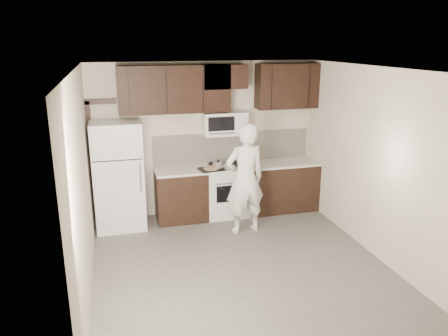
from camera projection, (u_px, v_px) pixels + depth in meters
name	position (u px, v px, depth m)	size (l,w,h in m)	color
floor	(241.00, 268.00, 6.07)	(4.50, 4.50, 0.00)	#53514E
back_wall	(205.00, 139.00, 7.77)	(4.00, 4.00, 0.00)	#B7AF9C
ceiling	(244.00, 69.00, 5.30)	(4.50, 4.50, 0.00)	white
counter_run	(242.00, 189.00, 7.88)	(2.95, 0.64, 0.91)	black
stove	(226.00, 190.00, 7.81)	(0.76, 0.66, 0.94)	silver
backsplash	(232.00, 147.00, 7.93)	(2.90, 0.02, 0.54)	silver
upper_cabinets	(219.00, 87.00, 7.40)	(3.48, 0.35, 0.78)	black
microwave	(224.00, 123.00, 7.58)	(0.76, 0.42, 0.40)	silver
refrigerator	(118.00, 175.00, 7.18)	(0.80, 0.76, 1.80)	silver
door_trim	(94.00, 152.00, 7.29)	(0.50, 0.08, 2.12)	black
saucepan	(218.00, 165.00, 7.48)	(0.30, 0.18, 0.17)	silver
baking_tray	(211.00, 169.00, 7.46)	(0.41, 0.31, 0.02)	black
pizza	(211.00, 168.00, 7.45)	(0.28, 0.28, 0.02)	tan
person	(245.00, 179.00, 6.98)	(0.66, 0.43, 1.82)	white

